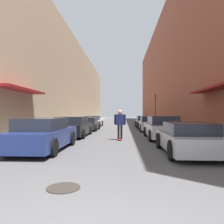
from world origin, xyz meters
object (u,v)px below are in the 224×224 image
parked_car_left_1 (73,127)px  manhole_cover (63,188)px  parked_car_right_1 (162,128)px  parked_car_right_2 (151,124)px  skateboarder (120,121)px  traffic_light (155,106)px  parked_car_left_3 (93,121)px  parked_car_right_3 (145,122)px  parked_car_left_2 (87,124)px  parked_car_left_0 (44,135)px  parked_car_right_0 (188,138)px

parked_car_left_1 → manhole_cover: bearing=-77.9°
parked_car_left_1 → parked_car_right_1: (5.74, -1.04, 0.02)m
parked_car_right_1 → parked_car_right_2: 5.69m
skateboarder → traffic_light: traffic_light is taller
parked_car_left_1 → parked_car_left_3: size_ratio=0.95×
manhole_cover → parked_car_left_3: bearing=96.2°
parked_car_right_1 → parked_car_right_3: size_ratio=0.93×
parked_car_left_1 → skateboarder: bearing=-30.1°
parked_car_left_2 → parked_car_right_3: size_ratio=0.84×
parked_car_left_1 → manhole_cover: (2.13, -9.96, -0.63)m
parked_car_left_0 → traffic_light: (7.70, 20.66, 1.87)m
parked_car_left_0 → parked_car_left_2: size_ratio=1.15×
parked_car_right_1 → parked_car_right_2: parked_car_right_1 is taller
parked_car_right_0 → parked_car_right_3: (-0.10, 15.68, 0.02)m
parked_car_left_3 → parked_car_left_0: bearing=-89.7°
parked_car_left_0 → skateboarder: 4.80m
skateboarder → parked_car_left_1: bearing=149.9°
parked_car_right_1 → skateboarder: bearing=-162.4°
parked_car_left_0 → manhole_cover: (2.10, -4.53, -0.65)m
parked_car_left_3 → parked_car_right_0: 17.37m
parked_car_right_3 → skateboarder: bearing=-102.4°
parked_car_left_0 → skateboarder: (3.17, 3.58, 0.42)m
parked_car_left_0 → parked_car_right_2: 11.61m
parked_car_left_0 → manhole_cover: 5.04m
parked_car_right_1 → manhole_cover: parked_car_right_1 is taller
parked_car_right_2 → parked_car_right_3: (-0.04, 5.04, -0.01)m
parked_car_left_3 → parked_car_right_2: size_ratio=1.19×
parked_car_right_3 → skateboarder: skateboarder is taller
parked_car_left_1 → skateboarder: 3.71m
parked_car_left_0 → parked_car_right_1: bearing=37.5°
parked_car_left_2 → manhole_cover: bearing=-82.4°
parked_car_right_2 → manhole_cover: size_ratio=5.79×
parked_car_left_1 → parked_car_right_3: size_ratio=0.97×
parked_car_left_0 → parked_car_right_3: 16.17m
parked_car_left_3 → parked_car_right_3: (5.81, -0.65, 0.01)m
skateboarder → manhole_cover: skateboarder is taller
parked_car_right_0 → parked_car_right_2: bearing=90.4°
parked_car_left_2 → parked_car_right_0: bearing=-62.8°
parked_car_left_2 → traffic_light: 12.77m
parked_car_left_1 → manhole_cover: 10.21m
parked_car_right_1 → manhole_cover: bearing=-112.1°
parked_car_left_1 → parked_car_left_2: parked_car_left_1 is taller
parked_car_right_0 → skateboarder: size_ratio=2.37×
parked_car_left_3 → manhole_cover: size_ratio=6.87×
parked_car_left_0 → parked_car_left_2: bearing=89.5°
parked_car_left_3 → parked_car_left_1: bearing=-89.6°
parked_car_left_3 → traffic_light: 9.39m
parked_car_right_3 → parked_car_right_0: bearing=-89.6°
parked_car_left_1 → parked_car_right_0: size_ratio=1.10×
parked_car_right_3 → skateboarder: 11.83m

